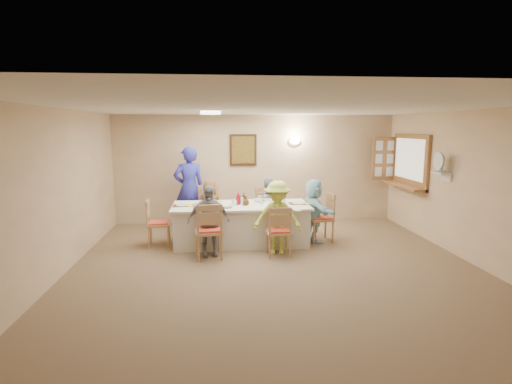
{
  "coord_description": "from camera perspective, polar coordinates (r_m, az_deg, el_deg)",
  "views": [
    {
      "loc": [
        -0.89,
        -5.74,
        2.22
      ],
      "look_at": [
        -0.2,
        1.4,
        1.05
      ],
      "focal_mm": 28.0,
      "sensor_mm": 36.0,
      "label": 1
    }
  ],
  "objects": [
    {
      "name": "ground",
      "position": [
        6.22,
        3.14,
        -11.66
      ],
      "size": [
        7.0,
        7.0,
        0.0
      ],
      "primitive_type": "plane",
      "color": "brown"
    },
    {
      "name": "room_walls",
      "position": [
        5.86,
        3.27,
        2.32
      ],
      "size": [
        7.0,
        7.0,
        7.0
      ],
      "color": "tan",
      "rests_on": "ground"
    },
    {
      "name": "wall_picture",
      "position": [
        9.24,
        -1.86,
        6.03
      ],
      "size": [
        0.62,
        0.05,
        0.72
      ],
      "color": "#311C11",
      "rests_on": "room_walls"
    },
    {
      "name": "wall_sconce",
      "position": [
        9.36,
        5.56,
        7.26
      ],
      "size": [
        0.26,
        0.09,
        0.18
      ],
      "primitive_type": "ellipsoid",
      "color": "white",
      "rests_on": "room_walls"
    },
    {
      "name": "ceiling_light",
      "position": [
        7.25,
        -6.51,
        11.18
      ],
      "size": [
        0.36,
        0.36,
        0.05
      ],
      "primitive_type": "cylinder",
      "color": "white",
      "rests_on": "room_walls"
    },
    {
      "name": "serving_hatch",
      "position": [
        9.15,
        21.2,
        4.12
      ],
      "size": [
        0.06,
        1.5,
        1.15
      ],
      "primitive_type": "cube",
      "color": "#986637",
      "rests_on": "room_walls"
    },
    {
      "name": "hatch_sill",
      "position": [
        9.15,
        20.33,
        0.86
      ],
      "size": [
        0.3,
        1.5,
        0.05
      ],
      "primitive_type": "cube",
      "color": "#986637",
      "rests_on": "room_walls"
    },
    {
      "name": "shutter_door",
      "position": [
        9.72,
        17.82,
        4.57
      ],
      "size": [
        0.55,
        0.04,
        1.0
      ],
      "primitive_type": "cube",
      "color": "#986637",
      "rests_on": "room_walls"
    },
    {
      "name": "fan_shelf",
      "position": [
        7.94,
        24.98,
        2.46
      ],
      "size": [
        0.22,
        0.36,
        0.03
      ],
      "primitive_type": "cube",
      "color": "white",
      "rests_on": "room_walls"
    },
    {
      "name": "desk_fan",
      "position": [
        7.91,
        24.86,
        3.54
      ],
      "size": [
        0.3,
        0.3,
        0.28
      ],
      "primitive_type": null,
      "color": "#A5A5A8",
      "rests_on": "fan_shelf"
    },
    {
      "name": "dining_table",
      "position": [
        7.68,
        -2.15,
        -4.61
      ],
      "size": [
        2.59,
        1.09,
        0.76
      ],
      "primitive_type": "cube",
      "color": "silver",
      "rests_on": "ground"
    },
    {
      "name": "chair_back_left",
      "position": [
        8.42,
        -6.56,
        -2.54
      ],
      "size": [
        0.55,
        0.55,
        1.01
      ],
      "primitive_type": null,
      "rotation": [
        0.0,
        0.0,
        0.14
      ],
      "color": "tan",
      "rests_on": "ground"
    },
    {
      "name": "chair_back_right",
      "position": [
        8.49,
        1.58,
        -2.59
      ],
      "size": [
        0.53,
        0.53,
        0.95
      ],
      "primitive_type": null,
      "rotation": [
        0.0,
        0.0,
        0.17
      ],
      "color": "tan",
      "rests_on": "ground"
    },
    {
      "name": "chair_front_left",
      "position": [
        6.87,
        -6.78,
        -5.41
      ],
      "size": [
        0.52,
        0.52,
        0.98
      ],
      "primitive_type": null,
      "rotation": [
        0.0,
        0.0,
        3.26
      ],
      "color": "tan",
      "rests_on": "ground"
    },
    {
      "name": "chair_front_right",
      "position": [
        6.96,
        3.21,
        -5.52
      ],
      "size": [
        0.44,
        0.44,
        0.9
      ],
      "primitive_type": null,
      "rotation": [
        0.0,
        0.0,
        3.16
      ],
      "color": "tan",
      "rests_on": "ground"
    },
    {
      "name": "chair_left_end",
      "position": [
        7.74,
        -13.72,
        -4.28
      ],
      "size": [
        0.45,
        0.45,
        0.89
      ],
      "primitive_type": null,
      "rotation": [
        0.0,
        0.0,
        1.63
      ],
      "color": "tan",
      "rests_on": "ground"
    },
    {
      "name": "chair_right_end",
      "position": [
        7.9,
        9.17,
        -3.61
      ],
      "size": [
        0.5,
        0.5,
        0.95
      ],
      "primitive_type": null,
      "rotation": [
        0.0,
        0.0,
        -1.46
      ],
      "color": "tan",
      "rests_on": "ground"
    },
    {
      "name": "diner_back_left",
      "position": [
        8.29,
        -6.58,
        -2.21
      ],
      "size": [
        0.69,
        0.56,
        1.16
      ],
      "primitive_type": "imported",
      "rotation": [
        0.0,
        0.0,
        2.97
      ],
      "color": "brown",
      "rests_on": "ground"
    },
    {
      "name": "diner_back_right",
      "position": [
        8.35,
        1.68,
        -2.04
      ],
      "size": [
        0.57,
        0.45,
        1.17
      ],
      "primitive_type": "imported",
      "rotation": [
        0.0,
        0.0,
        3.13
      ],
      "color": "#7683A2",
      "rests_on": "ground"
    },
    {
      "name": "diner_front_left",
      "position": [
        6.95,
        -6.78,
        -4.09
      ],
      "size": [
        0.81,
        0.49,
        1.24
      ],
      "primitive_type": "imported",
      "rotation": [
        0.0,
        0.0,
        0.13
      ],
      "color": "gray",
      "rests_on": "ground"
    },
    {
      "name": "diner_front_right",
      "position": [
        7.02,
        3.07,
        -3.66
      ],
      "size": [
        1.01,
        0.78,
        1.3
      ],
      "primitive_type": "imported",
      "rotation": [
        0.0,
        0.0,
        -0.18
      ],
      "color": "#D8EF5A",
      "rests_on": "ground"
    },
    {
      "name": "diner_right_end",
      "position": [
        7.84,
        8.27,
        -2.63
      ],
      "size": [
        1.29,
        0.81,
        1.24
      ],
      "primitive_type": "imported",
      "rotation": [
        0.0,
        0.0,
        1.77
      ],
      "color": "#B2EEFF",
      "rests_on": "ground"
    },
    {
      "name": "caregiver",
      "position": [
        8.72,
        -9.52,
        0.49
      ],
      "size": [
        0.89,
        0.78,
        1.82
      ],
      "primitive_type": "imported",
      "rotation": [
        0.0,
        0.0,
        3.41
      ],
      "color": "#2E31AE",
      "rests_on": "ground"
    },
    {
      "name": "placemat_fl",
      "position": [
        7.18,
        -6.76,
        -2.52
      ],
      "size": [
        0.32,
        0.24,
        0.01
      ],
      "primitive_type": "cube",
      "color": "#472B19",
      "rests_on": "dining_table"
    },
    {
      "name": "plate_fl",
      "position": [
        7.18,
        -6.76,
        -2.44
      ],
      "size": [
        0.24,
        0.24,
        0.02
      ],
      "primitive_type": "cylinder",
      "color": "white",
      "rests_on": "dining_table"
    },
    {
      "name": "napkin_fl",
      "position": [
        7.13,
        -5.32,
        -2.52
      ],
      "size": [
        0.15,
        0.15,
        0.01
      ],
      "primitive_type": "cube",
      "color": "#F6FF35",
      "rests_on": "dining_table"
    },
    {
      "name": "placemat_fr",
      "position": [
        7.25,
        2.77,
        -2.35
      ],
      "size": [
        0.34,
        0.25,
        0.01
      ],
      "primitive_type": "cube",
      "color": "#472B19",
      "rests_on": "dining_table"
    },
    {
      "name": "plate_fr",
      "position": [
        7.25,
        2.78,
        -2.27
      ],
      "size": [
        0.26,
        0.26,
        0.02
      ],
      "primitive_type": "cylinder",
      "color": "white",
      "rests_on": "dining_table"
    },
    {
      "name": "napkin_fr",
      "position": [
        7.23,
        4.25,
        -2.34
      ],
      "size": [
        0.14,
        0.14,
        0.01
      ],
      "primitive_type": "cube",
      "color": "#F6FF35",
      "rests_on": "dining_table"
    },
    {
      "name": "placemat_bl",
      "position": [
        8.0,
        -6.64,
        -1.3
      ],
      "size": [
        0.34,
        0.25,
        0.01
      ],
      "primitive_type": "cube",
      "color": "#472B19",
      "rests_on": "dining_table"
    },
    {
      "name": "plate_bl",
      "position": [
        8.0,
        -6.64,
        -1.23
      ],
      "size": [
        0.25,
        0.25,
        0.02
      ],
      "primitive_type": "cylinder",
      "color": "white",
      "rests_on": "dining_table"
    },
    {
      "name": "napkin_bl",
      "position": [
        7.95,
        -5.35,
        -1.29
      ],
      "size": [
        0.14,
        0.14,
        0.01
      ],
      "primitive_type": "cube",
      "color": "#F6FF35",
      "rests_on": "dining_table"
    },
    {
      "name": "placemat_br",
      "position": [
        8.07,
        1.92,
        -1.15
      ],
      "size": [
        0.37,
        0.27,
        0.01
      ],
      "primitive_type": "cube",
      "color": "#472B19",
      "rests_on": "dining_table"
    },
    {
      "name": "plate_br",
      "position": [
        8.06,
        1.92,
        -1.08
      ],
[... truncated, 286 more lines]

